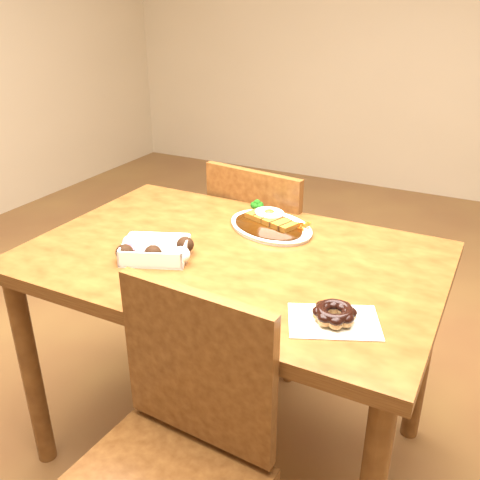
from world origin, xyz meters
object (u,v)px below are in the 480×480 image
at_px(chair_near, 168,466).
at_px(donut_box, 155,249).
at_px(pon_de_ring, 334,314).
at_px(katsu_curry_plate, 270,224).
at_px(chair_far, 269,256).
at_px(table, 232,283).

distance_m(chair_near, donut_box, 0.59).
relative_size(chair_near, pon_de_ring, 3.47).
xyz_separation_m(chair_near, katsu_curry_plate, (-0.10, 0.76, 0.29)).
relative_size(chair_far, chair_near, 1.00).
bearing_deg(chair_far, katsu_curry_plate, 121.74).
bearing_deg(donut_box, katsu_curry_plate, 59.23).
xyz_separation_m(table, chair_far, (-0.12, 0.54, -0.17)).
relative_size(katsu_curry_plate, pon_de_ring, 1.43).
bearing_deg(chair_near, pon_de_ring, 55.22).
distance_m(katsu_curry_plate, pon_de_ring, 0.56).
xyz_separation_m(table, pon_de_ring, (0.38, -0.21, 0.12)).
bearing_deg(chair_near, chair_far, 106.12).
distance_m(chair_far, katsu_curry_plate, 0.45).
height_order(table, pon_de_ring, pon_de_ring).
relative_size(table, chair_near, 1.38).
bearing_deg(katsu_curry_plate, pon_de_ring, -50.34).
distance_m(table, chair_far, 0.57).
bearing_deg(katsu_curry_plate, chair_near, -82.59).
relative_size(chair_far, katsu_curry_plate, 2.42).
height_order(katsu_curry_plate, pon_de_ring, katsu_curry_plate).
bearing_deg(chair_near, table, 106.38).
height_order(table, chair_far, chair_far).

